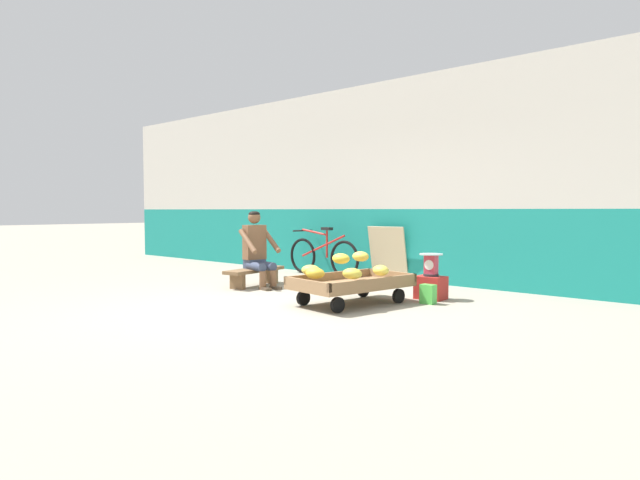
# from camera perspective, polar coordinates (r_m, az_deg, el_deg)

# --- Properties ---
(ground_plane) EXTENTS (80.00, 80.00, 0.00)m
(ground_plane) POSITION_cam_1_polar(r_m,az_deg,el_deg) (6.45, -6.10, -7.18)
(ground_plane) COLOR gray
(back_wall) EXTENTS (16.00, 0.30, 3.29)m
(back_wall) POSITION_cam_1_polar(r_m,az_deg,el_deg) (8.98, 9.99, 6.23)
(back_wall) COLOR #19847A
(back_wall) RESTS_ON ground
(banana_cart) EXTENTS (1.06, 1.55, 0.36)m
(banana_cart) POSITION_cam_1_polar(r_m,az_deg,el_deg) (6.67, 3.34, -4.73)
(banana_cart) COLOR #8E6B47
(banana_cart) RESTS_ON ground
(banana_pile) EXTENTS (0.94, 1.14, 0.26)m
(banana_pile) POSITION_cam_1_polar(r_m,az_deg,el_deg) (6.56, 2.51, -2.84)
(banana_pile) COLOR gold
(banana_pile) RESTS_ON banana_cart
(low_bench) EXTENTS (0.45, 1.13, 0.27)m
(low_bench) POSITION_cam_1_polar(r_m,az_deg,el_deg) (8.31, -6.89, -3.47)
(low_bench) COLOR brown
(low_bench) RESTS_ON ground
(vendor_seated) EXTENTS (0.72, 0.56, 1.14)m
(vendor_seated) POSITION_cam_1_polar(r_m,az_deg,el_deg) (8.20, -6.61, -0.97)
(vendor_seated) COLOR brown
(vendor_seated) RESTS_ON ground
(plastic_crate) EXTENTS (0.36, 0.28, 0.30)m
(plastic_crate) POSITION_cam_1_polar(r_m,az_deg,el_deg) (7.20, 11.58, -4.93)
(plastic_crate) COLOR red
(plastic_crate) RESTS_ON ground
(weighing_scale) EXTENTS (0.30, 0.30, 0.29)m
(weighing_scale) POSITION_cam_1_polar(r_m,az_deg,el_deg) (7.16, 11.60, -2.53)
(weighing_scale) COLOR #28282D
(weighing_scale) RESTS_ON plastic_crate
(bicycle_near_left) EXTENTS (1.66, 0.48, 0.86)m
(bicycle_near_left) POSITION_cam_1_polar(r_m,az_deg,el_deg) (9.58, 0.28, -1.64)
(bicycle_near_left) COLOR black
(bicycle_near_left) RESTS_ON ground
(sign_board) EXTENTS (0.70, 0.19, 0.89)m
(sign_board) POSITION_cam_1_polar(r_m,az_deg,el_deg) (9.02, 7.15, -1.40)
(sign_board) COLOR #C6B289
(sign_board) RESTS_ON ground
(shopping_bag) EXTENTS (0.18, 0.12, 0.24)m
(shopping_bag) POSITION_cam_1_polar(r_m,az_deg,el_deg) (6.84, 11.30, -5.60)
(shopping_bag) COLOR green
(shopping_bag) RESTS_ON ground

